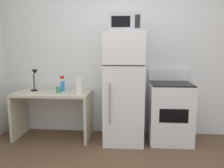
# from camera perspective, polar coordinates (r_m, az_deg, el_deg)

# --- Properties ---
(wall_back_white) EXTENTS (5.00, 0.10, 2.60)m
(wall_back_white) POSITION_cam_1_polar(r_m,az_deg,el_deg) (3.78, 4.70, 6.93)
(wall_back_white) COLOR silver
(wall_back_white) RESTS_ON ground
(desk) EXTENTS (1.19, 0.59, 0.75)m
(desk) POSITION_cam_1_polar(r_m,az_deg,el_deg) (3.74, -14.73, -5.37)
(desk) COLOR beige
(desk) RESTS_ON ground
(desk_lamp) EXTENTS (0.14, 0.12, 0.35)m
(desk_lamp) POSITION_cam_1_polar(r_m,az_deg,el_deg) (3.83, -19.06, 1.83)
(desk_lamp) COLOR black
(desk_lamp) RESTS_ON desk
(coffee_mug) EXTENTS (0.08, 0.08, 0.09)m
(coffee_mug) POSITION_cam_1_polar(r_m,az_deg,el_deg) (3.61, -13.37, -1.42)
(coffee_mug) COLOR #338C66
(coffee_mug) RESTS_ON desk
(paper_towel_roll) EXTENTS (0.11, 0.11, 0.24)m
(paper_towel_roll) POSITION_cam_1_polar(r_m,az_deg,el_deg) (3.43, -8.26, -0.58)
(paper_towel_roll) COLOR white
(paper_towel_roll) RESTS_ON desk
(spray_bottle) EXTENTS (0.06, 0.06, 0.25)m
(spray_bottle) POSITION_cam_1_polar(r_m,az_deg,el_deg) (3.72, -12.41, -0.27)
(spray_bottle) COLOR #2D8CEA
(spray_bottle) RESTS_ON desk
(refrigerator) EXTENTS (0.60, 0.68, 1.68)m
(refrigerator) POSITION_cam_1_polar(r_m,az_deg,el_deg) (3.43, 3.19, -1.03)
(refrigerator) COLOR white
(refrigerator) RESTS_ON ground
(microwave) EXTENTS (0.46, 0.35, 0.26)m
(microwave) POSITION_cam_1_polar(r_m,az_deg,el_deg) (3.38, 3.33, 15.29)
(microwave) COLOR #B7B7BC
(microwave) RESTS_ON refrigerator
(oven_range) EXTENTS (0.63, 0.61, 1.10)m
(oven_range) POSITION_cam_1_polar(r_m,az_deg,el_deg) (3.60, 14.63, -6.89)
(oven_range) COLOR white
(oven_range) RESTS_ON ground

